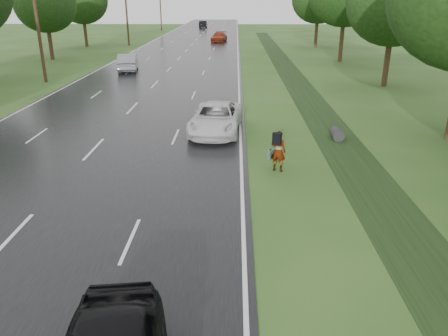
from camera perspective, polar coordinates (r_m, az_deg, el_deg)
The scene contains 17 objects.
ground at distance 14.17m, azimuth -26.19°, elevation -8.43°, with size 220.00×220.00×0.00m, color #2B4E1C.
road at distance 56.54m, azimuth -5.26°, elevation 14.69°, with size 14.00×180.00×0.04m, color black.
edge_stripe_east at distance 56.16m, azimuth 1.83°, elevation 14.74°, with size 0.12×180.00×0.01m, color silver.
edge_stripe_west at distance 57.70m, azimuth -12.15°, elevation 14.48°, with size 0.12×180.00×0.01m, color silver.
center_line at distance 56.54m, azimuth -5.26°, elevation 14.71°, with size 0.12×180.00×0.01m, color silver.
drainage_ditch at distance 30.62m, azimuth 11.05°, elevation 8.76°, with size 2.20×120.00×0.56m.
utility_pole_mid at distance 39.09m, azimuth -23.31°, elevation 17.81°, with size 1.60×0.26×10.00m.
utility_pole_far at distance 67.64m, azimuth -12.66°, elevation 19.78°, with size 1.60×0.26×10.00m.
utility_pole_distant at distance 97.07m, azimuth -8.32°, elevation 20.39°, with size 1.60×0.26×10.00m.
tree_east_c at distance 36.72m, azimuth 21.40°, elevation 19.42°, with size 7.00×7.00×9.29m.
tree_west_d at distance 53.91m, azimuth -22.34°, elevation 19.15°, with size 6.60×6.60×8.80m.
tree_west_f at distance 67.24m, azimuth -18.08°, elevation 20.08°, with size 7.00×7.00×9.29m.
pedestrian at distance 17.45m, azimuth 7.03°, elevation 2.28°, with size 0.81×0.85×1.66m.
white_pickup at distance 22.45m, azimuth -1.04°, elevation 6.52°, with size 2.41×5.23×1.45m, color silver.
silver_sedan at distance 43.27m, azimuth -12.44°, elevation 13.34°, with size 1.68×4.80×1.58m, color gray.
far_car_red at distance 71.22m, azimuth -0.64°, elevation 16.74°, with size 2.05×5.04×1.46m, color maroon.
far_car_dark at distance 104.67m, azimuth -2.73°, elevation 18.23°, with size 1.66×4.77×1.57m, color black.
Camera 1 is at (6.47, -10.79, 6.52)m, focal length 35.00 mm.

